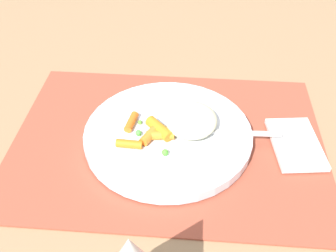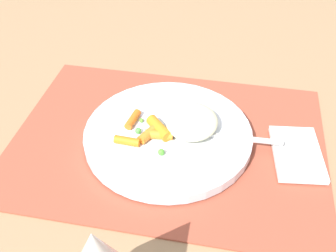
{
  "view_description": "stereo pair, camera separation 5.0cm",
  "coord_description": "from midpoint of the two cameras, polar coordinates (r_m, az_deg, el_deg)",
  "views": [
    {
      "loc": [
        -0.04,
        0.46,
        0.44
      ],
      "look_at": [
        0.0,
        0.0,
        0.03
      ],
      "focal_mm": 42.7,
      "sensor_mm": 36.0,
      "label": 1
    },
    {
      "loc": [
        -0.09,
        0.46,
        0.44
      ],
      "look_at": [
        0.0,
        0.0,
        0.03
      ],
      "focal_mm": 42.7,
      "sensor_mm": 36.0,
      "label": 2
    }
  ],
  "objects": [
    {
      "name": "ground_plane",
      "position": [
        0.64,
        2.24,
        -2.27
      ],
      "size": [
        2.4,
        2.4,
        0.0
      ],
      "primitive_type": "plane",
      "color": "#997551"
    },
    {
      "name": "placemat",
      "position": [
        0.64,
        2.24,
        -2.07
      ],
      "size": [
        0.49,
        0.36,
        0.01
      ],
      "primitive_type": "cube",
      "color": "#9E4733",
      "rests_on": "ground_plane"
    },
    {
      "name": "plate",
      "position": [
        0.63,
        2.27,
        -1.33
      ],
      "size": [
        0.26,
        0.26,
        0.02
      ],
      "primitive_type": "cylinder",
      "color": "white",
      "rests_on": "placemat"
    },
    {
      "name": "rice_mound",
      "position": [
        0.62,
        5.73,
        0.59
      ],
      "size": [
        0.08,
        0.09,
        0.03
      ],
      "primitive_type": "ellipsoid",
      "color": "beige",
      "rests_on": "plate"
    },
    {
      "name": "carrot_portion",
      "position": [
        0.61,
        -0.4,
        -0.78
      ],
      "size": [
        0.09,
        0.08,
        0.02
      ],
      "color": "orange",
      "rests_on": "plate"
    },
    {
      "name": "pea_scatter",
      "position": [
        0.62,
        0.03,
        -0.93
      ],
      "size": [
        0.07,
        0.09,
        0.01
      ],
      "color": "green",
      "rests_on": "plate"
    },
    {
      "name": "fork",
      "position": [
        0.62,
        6.71,
        -1.03
      ],
      "size": [
        0.21,
        0.02,
        0.01
      ],
      "color": "silver",
      "rests_on": "plate"
    },
    {
      "name": "napkin",
      "position": [
        0.64,
        20.09,
        -3.82
      ],
      "size": [
        0.08,
        0.12,
        0.01
      ],
      "primitive_type": "cube",
      "rotation": [
        0.0,
        0.0,
        0.12
      ],
      "color": "white",
      "rests_on": "placemat"
    }
  ]
}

